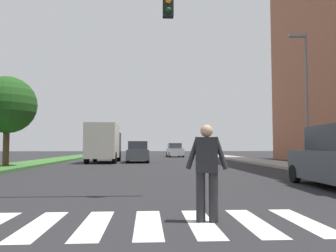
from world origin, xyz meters
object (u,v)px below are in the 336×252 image
Objects in this scene: street_lamp_right at (305,88)px; truck_box_delivery at (104,143)px; sedan_distant at (175,151)px; tree_far at (7,105)px; sedan_midblock at (138,153)px; pedestrian_performer at (207,168)px.

street_lamp_right is 16.02m from truck_box_delivery.
truck_box_delivery is (-7.05, -14.32, 0.83)m from sedan_distant.
street_lamp_right is at bearing -8.98° from tree_far.
street_lamp_right reaches higher than sedan_midblock.
tree_far is at bearing 171.02° from street_lamp_right.
pedestrian_performer is at bearing -93.93° from sedan_distant.
sedan_distant is at bearing 102.33° from street_lamp_right.
street_lamp_right is 1.70× the size of sedan_midblock.
tree_far is at bearing -124.90° from truck_box_delivery.
sedan_distant is (-5.27, 24.12, -3.79)m from street_lamp_right.
street_lamp_right is 14.34m from sedan_midblock.
pedestrian_performer is 0.41× the size of sedan_distant.
sedan_midblock is at bearing -106.88° from sedan_distant.
tree_far is 3.20× the size of pedestrian_performer.
truck_box_delivery is (-4.56, 21.95, 0.70)m from pedestrian_performer.
street_lamp_right is 4.44× the size of pedestrian_performer.
tree_far is 0.87× the size of truck_box_delivery.
truck_box_delivery is at bearing -116.22° from sedan_distant.
tree_far is 1.23× the size of sedan_midblock.
sedan_distant is at bearing 60.74° from tree_far.
tree_far is 11.02m from sedan_midblock.
street_lamp_right is 24.98m from sedan_distant.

